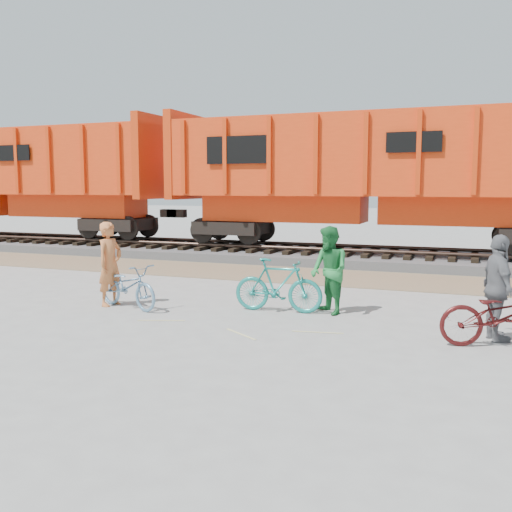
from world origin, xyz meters
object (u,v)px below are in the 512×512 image
(person_solo, at_px, (110,264))
(bicycle_teal, at_px, (278,285))
(bicycle_maroon, at_px, (505,315))
(hopper_car_center, at_px, (374,172))
(bicycle_blue, at_px, (128,286))
(hopper_car_left, at_px, (16,176))
(person_woman, at_px, (498,288))
(person_man, at_px, (329,270))

(person_solo, bearing_deg, bicycle_teal, -72.98)
(bicycle_teal, height_order, bicycle_maroon, bicycle_teal)
(hopper_car_center, bearing_deg, bicycle_blue, -111.59)
(hopper_car_left, height_order, hopper_car_center, same)
(person_solo, bearing_deg, hopper_car_center, -18.02)
(person_solo, xyz_separation_m, person_woman, (7.63, -0.12, -0.02))
(bicycle_blue, height_order, person_solo, person_solo)
(bicycle_teal, xyz_separation_m, bicycle_maroon, (4.16, -1.19, -0.03))
(bicycle_blue, relative_size, bicycle_teal, 0.98)
(hopper_car_left, height_order, bicycle_teal, hopper_car_left)
(person_man, bearing_deg, bicycle_blue, -121.20)
(bicycle_blue, height_order, person_man, person_man)
(bicycle_blue, bearing_deg, bicycle_maroon, -73.63)
(hopper_car_center, xyz_separation_m, person_solo, (-4.07, -8.93, -2.11))
(hopper_car_left, relative_size, person_woman, 7.95)
(person_solo, distance_m, person_woman, 7.63)
(bicycle_blue, distance_m, bicycle_teal, 3.16)
(person_man, bearing_deg, person_solo, -123.82)
(person_man, height_order, person_woman, person_woman)
(bicycle_teal, xyz_separation_m, person_man, (1.00, 0.20, 0.33))
(bicycle_teal, relative_size, person_woman, 1.03)
(bicycle_maroon, xyz_separation_m, person_solo, (-7.73, 0.52, 0.38))
(hopper_car_center, height_order, person_man, hopper_car_center)
(hopper_car_left, distance_m, bicycle_teal, 16.86)
(hopper_car_left, bearing_deg, person_woman, -26.00)
(bicycle_blue, xyz_separation_m, person_woman, (7.13, -0.02, 0.41))
(bicycle_blue, bearing_deg, person_woman, -70.46)
(bicycle_teal, bearing_deg, bicycle_maroon, -109.72)
(hopper_car_center, relative_size, bicycle_maroon, 7.06)
(bicycle_maroon, relative_size, person_man, 1.13)
(person_solo, distance_m, person_man, 4.65)
(hopper_car_left, distance_m, hopper_car_center, 15.00)
(person_man, bearing_deg, person_woman, 27.63)
(hopper_car_center, relative_size, person_solo, 7.81)
(bicycle_teal, xyz_separation_m, person_solo, (-3.57, -0.66, 0.35))
(hopper_car_center, xyz_separation_m, bicycle_teal, (-0.51, -8.26, -2.46))
(person_solo, bearing_deg, bicycle_maroon, -87.37)
(bicycle_maroon, bearing_deg, hopper_car_left, 49.02)
(hopper_car_left, xyz_separation_m, bicycle_maroon, (18.65, -9.45, -2.49))
(hopper_car_center, height_order, bicycle_teal, hopper_car_center)
(hopper_car_center, height_order, bicycle_maroon, hopper_car_center)
(bicycle_teal, height_order, person_man, person_man)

